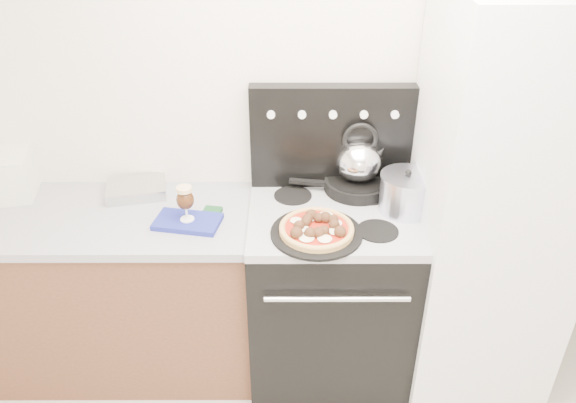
{
  "coord_description": "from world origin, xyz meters",
  "views": [
    {
      "loc": [
        -0.13,
        -0.97,
        2.27
      ],
      "look_at": [
        -0.12,
        1.05,
        1.05
      ],
      "focal_mm": 35.0,
      "sensor_mm": 36.0,
      "label": 1
    }
  ],
  "objects_px": {
    "base_cabinet": "(108,293)",
    "stove_body": "(329,295)",
    "tea_kettle": "(359,157)",
    "stock_pot": "(406,194)",
    "fridge": "(491,210)",
    "beer_glass": "(186,203)",
    "pizza": "(317,227)",
    "skillet": "(357,185)",
    "oven_mitt": "(188,222)",
    "pizza_pan": "(316,233)"
  },
  "relations": [
    {
      "from": "base_cabinet",
      "to": "pizza_pan",
      "type": "xyz_separation_m",
      "value": [
        1.02,
        -0.2,
        0.5
      ]
    },
    {
      "from": "base_cabinet",
      "to": "tea_kettle",
      "type": "distance_m",
      "value": 1.41
    },
    {
      "from": "pizza_pan",
      "to": "pizza",
      "type": "distance_m",
      "value": 0.03
    },
    {
      "from": "oven_mitt",
      "to": "stock_pot",
      "type": "height_order",
      "value": "stock_pot"
    },
    {
      "from": "stove_body",
      "to": "skillet",
      "type": "xyz_separation_m",
      "value": [
        0.13,
        0.21,
        0.51
      ]
    },
    {
      "from": "skillet",
      "to": "tea_kettle",
      "type": "distance_m",
      "value": 0.15
    },
    {
      "from": "tea_kettle",
      "to": "pizza",
      "type": "bearing_deg",
      "value": -132.18
    },
    {
      "from": "fridge",
      "to": "stock_pot",
      "type": "bearing_deg",
      "value": 172.68
    },
    {
      "from": "skillet",
      "to": "stock_pot",
      "type": "bearing_deg",
      "value": -43.37
    },
    {
      "from": "pizza",
      "to": "skillet",
      "type": "relative_size",
      "value": 1.01
    },
    {
      "from": "oven_mitt",
      "to": "fridge",
      "type": "bearing_deg",
      "value": 1.54
    },
    {
      "from": "oven_mitt",
      "to": "pizza",
      "type": "xyz_separation_m",
      "value": [
        0.57,
        -0.11,
        0.04
      ]
    },
    {
      "from": "pizza_pan",
      "to": "stock_pot",
      "type": "relative_size",
      "value": 1.69
    },
    {
      "from": "base_cabinet",
      "to": "beer_glass",
      "type": "distance_m",
      "value": 0.74
    },
    {
      "from": "beer_glass",
      "to": "base_cabinet",
      "type": "bearing_deg",
      "value": 169.31
    },
    {
      "from": "beer_glass",
      "to": "stock_pot",
      "type": "height_order",
      "value": "beer_glass"
    },
    {
      "from": "fridge",
      "to": "oven_mitt",
      "type": "bearing_deg",
      "value": -178.46
    },
    {
      "from": "tea_kettle",
      "to": "base_cabinet",
      "type": "bearing_deg",
      "value": 175.34
    },
    {
      "from": "base_cabinet",
      "to": "stove_body",
      "type": "relative_size",
      "value": 1.65
    },
    {
      "from": "fridge",
      "to": "pizza_pan",
      "type": "height_order",
      "value": "fridge"
    },
    {
      "from": "skillet",
      "to": "stock_pot",
      "type": "distance_m",
      "value": 0.27
    },
    {
      "from": "beer_glass",
      "to": "pizza_pan",
      "type": "height_order",
      "value": "beer_glass"
    },
    {
      "from": "pizza_pan",
      "to": "stock_pot",
      "type": "xyz_separation_m",
      "value": [
        0.41,
        0.19,
        0.08
      ]
    },
    {
      "from": "base_cabinet",
      "to": "skillet",
      "type": "height_order",
      "value": "skillet"
    },
    {
      "from": "pizza",
      "to": "skillet",
      "type": "xyz_separation_m",
      "value": [
        0.21,
        0.38,
        -0.01
      ]
    },
    {
      "from": "tea_kettle",
      "to": "stock_pot",
      "type": "distance_m",
      "value": 0.28
    },
    {
      "from": "oven_mitt",
      "to": "pizza_pan",
      "type": "distance_m",
      "value": 0.58
    },
    {
      "from": "fridge",
      "to": "tea_kettle",
      "type": "distance_m",
      "value": 0.64
    },
    {
      "from": "beer_glass",
      "to": "pizza_pan",
      "type": "xyz_separation_m",
      "value": [
        0.57,
        -0.11,
        -0.08
      ]
    },
    {
      "from": "oven_mitt",
      "to": "base_cabinet",
      "type": "bearing_deg",
      "value": 169.31
    },
    {
      "from": "beer_glass",
      "to": "pizza",
      "type": "height_order",
      "value": "beer_glass"
    },
    {
      "from": "base_cabinet",
      "to": "stove_body",
      "type": "height_order",
      "value": "stove_body"
    },
    {
      "from": "fridge",
      "to": "pizza",
      "type": "distance_m",
      "value": 0.8
    },
    {
      "from": "skillet",
      "to": "stove_body",
      "type": "bearing_deg",
      "value": -121.59
    },
    {
      "from": "oven_mitt",
      "to": "stove_body",
      "type": "bearing_deg",
      "value": 5.4
    },
    {
      "from": "skillet",
      "to": "stock_pot",
      "type": "xyz_separation_m",
      "value": [
        0.2,
        -0.18,
        0.06
      ]
    },
    {
      "from": "base_cabinet",
      "to": "pizza_pan",
      "type": "bearing_deg",
      "value": -10.88
    },
    {
      "from": "beer_glass",
      "to": "pizza",
      "type": "xyz_separation_m",
      "value": [
        0.57,
        -0.11,
        -0.05
      ]
    },
    {
      "from": "oven_mitt",
      "to": "skillet",
      "type": "relative_size",
      "value": 0.92
    },
    {
      "from": "fridge",
      "to": "tea_kettle",
      "type": "relative_size",
      "value": 7.8
    },
    {
      "from": "stock_pot",
      "to": "beer_glass",
      "type": "bearing_deg",
      "value": -175.03
    },
    {
      "from": "fridge",
      "to": "pizza",
      "type": "height_order",
      "value": "fridge"
    },
    {
      "from": "base_cabinet",
      "to": "stock_pot",
      "type": "relative_size",
      "value": 6.26
    },
    {
      "from": "pizza",
      "to": "stock_pot",
      "type": "bearing_deg",
      "value": 25.59
    },
    {
      "from": "skillet",
      "to": "tea_kettle",
      "type": "relative_size",
      "value": 1.28
    },
    {
      "from": "oven_mitt",
      "to": "tea_kettle",
      "type": "xyz_separation_m",
      "value": [
        0.78,
        0.27,
        0.19
      ]
    },
    {
      "from": "oven_mitt",
      "to": "beer_glass",
      "type": "distance_m",
      "value": 0.1
    },
    {
      "from": "stove_body",
      "to": "stock_pot",
      "type": "height_order",
      "value": "stock_pot"
    },
    {
      "from": "pizza",
      "to": "beer_glass",
      "type": "bearing_deg",
      "value": 168.97
    },
    {
      "from": "stove_body",
      "to": "skillet",
      "type": "bearing_deg",
      "value": 58.41
    }
  ]
}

